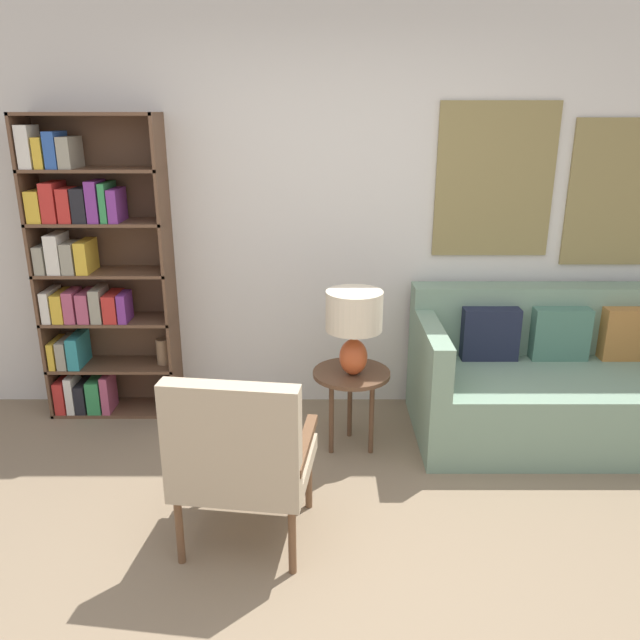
% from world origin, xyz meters
% --- Properties ---
extents(ground_plane, '(14.00, 14.00, 0.00)m').
position_xyz_m(ground_plane, '(0.00, 0.00, 0.00)').
color(ground_plane, '#847056').
extents(wall_back, '(6.40, 0.08, 2.70)m').
position_xyz_m(wall_back, '(0.04, 2.03, 1.35)').
color(wall_back, silver).
rests_on(wall_back, ground_plane).
extents(bookshelf, '(0.84, 0.30, 1.96)m').
position_xyz_m(bookshelf, '(-1.52, 1.84, 0.96)').
color(bookshelf, brown).
rests_on(bookshelf, ground_plane).
extents(armchair, '(0.67, 0.65, 0.90)m').
position_xyz_m(armchair, '(-0.40, 0.40, 0.51)').
color(armchair, brown).
rests_on(armchair, ground_plane).
extents(couch, '(1.87, 0.92, 0.89)m').
position_xyz_m(couch, '(1.51, 1.56, 0.33)').
color(couch, gray).
rests_on(couch, ground_plane).
extents(side_table, '(0.46, 0.46, 0.50)m').
position_xyz_m(side_table, '(0.15, 1.34, 0.44)').
color(side_table, brown).
rests_on(side_table, ground_plane).
extents(table_lamp, '(0.33, 0.33, 0.50)m').
position_xyz_m(table_lamp, '(0.16, 1.30, 0.84)').
color(table_lamp, '#C65128').
rests_on(table_lamp, side_table).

